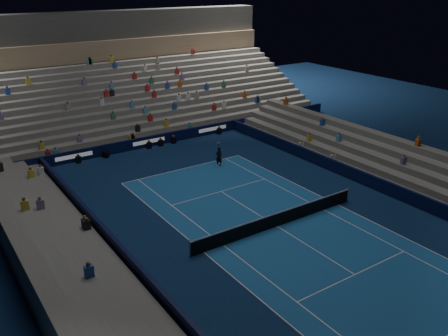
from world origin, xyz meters
TOP-DOWN VIEW (x-y plane):
  - ground at (0.00, 0.00)m, footprint 90.00×90.00m
  - court_surface at (0.00, 0.00)m, footprint 10.97×23.77m
  - sponsor_barrier_far at (0.00, 18.50)m, footprint 44.00×0.25m
  - sponsor_barrier_east at (9.70, 0.00)m, footprint 0.25×37.00m
  - sponsor_barrier_west at (-9.70, 0.00)m, footprint 0.25×37.00m
  - grandstand_main at (0.00, 27.90)m, footprint 44.00×15.20m
  - grandstand_east at (13.17, 0.00)m, footprint 5.00×37.00m
  - grandstand_west at (-13.17, 0.00)m, footprint 5.00×37.00m
  - tennis_net at (0.00, 0.00)m, footprint 12.90×0.10m
  - tennis_player at (2.72, 10.78)m, footprint 0.63×0.44m
  - broadcast_camera at (-4.33, 18.02)m, footprint 0.56×0.93m

SIDE VIEW (x-z plane):
  - ground at x=0.00m, z-range 0.00..0.00m
  - court_surface at x=0.00m, z-range 0.00..0.01m
  - broadcast_camera at x=-4.33m, z-range 0.01..0.56m
  - sponsor_barrier_far at x=0.00m, z-range 0.00..1.00m
  - sponsor_barrier_east at x=9.70m, z-range 0.00..1.00m
  - sponsor_barrier_west at x=-9.70m, z-range 0.00..1.00m
  - tennis_net at x=0.00m, z-range -0.05..1.05m
  - tennis_player at x=2.72m, z-range 0.00..1.65m
  - grandstand_east at x=13.17m, z-range -0.33..2.17m
  - grandstand_west at x=-13.17m, z-range -0.33..2.17m
  - grandstand_main at x=0.00m, z-range -2.22..8.98m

